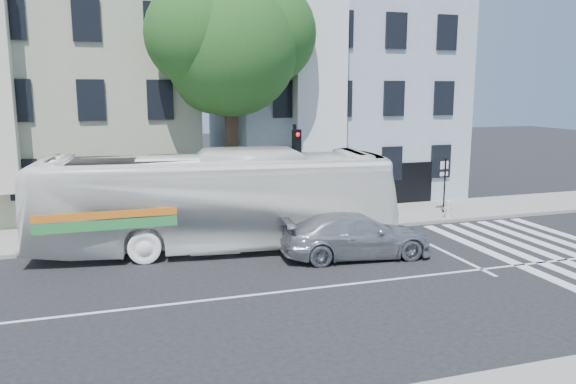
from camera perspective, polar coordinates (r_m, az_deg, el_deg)
name	(u,v)px	position (r m, az deg, el deg)	size (l,w,h in m)	color
ground	(294,291)	(16.79, 0.64, -9.98)	(120.00, 120.00, 0.00)	black
sidewalk_far	(236,226)	(24.17, -5.32, -3.46)	(80.00, 4.00, 0.15)	gray
building_left	(64,96)	(30.02, -21.83, 9.01)	(12.00, 10.00, 11.00)	#A9B093
building_right	(329,95)	(32.24, 4.18, 9.76)	(12.00, 10.00, 11.00)	#96A7B3
street_tree	(230,41)	(24.28, -5.88, 15.04)	(7.30, 5.90, 11.10)	#2D2116
bus	(216,200)	(20.75, -7.34, -0.85)	(13.14, 3.07, 3.66)	white
sedan	(356,235)	(19.97, 6.89, -4.38)	(5.36, 2.18, 1.56)	silver
hedge	(198,229)	(22.12, -9.10, -3.72)	(8.50, 0.84, 0.70)	#26571C
traffic_signal	(295,165)	(22.20, 0.76, 2.78)	(0.45, 0.54, 4.49)	black
fire_hydrant	(448,208)	(26.24, 15.96, -1.61)	(0.46, 0.27, 0.82)	beige
far_sign_pole	(444,178)	(27.10, 15.61, 1.39)	(0.47, 0.20, 2.59)	black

